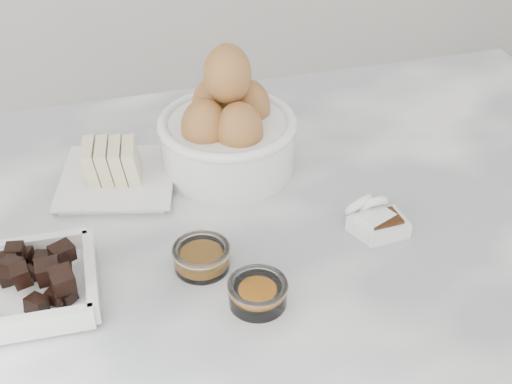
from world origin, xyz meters
TOP-DOWN VIEW (x-y plane):
  - marble_slab at (0.00, 0.00)m, footprint 1.20×0.80m
  - chocolate_dish at (-0.28, -0.04)m, footprint 0.19×0.15m
  - butter_plate at (-0.15, 0.15)m, footprint 0.19×0.19m
  - sugar_ramekin at (-0.03, 0.16)m, footprint 0.09×0.09m
  - egg_bowl at (0.01, 0.15)m, footprint 0.19×0.19m
  - honey_bowl at (-0.07, -0.05)m, footprint 0.07×0.07m
  - zest_bowl at (-0.02, -0.12)m, footprint 0.07×0.07m
  - vanilla_spoon at (0.16, -0.04)m, footprint 0.06×0.07m
  - salt_spoon at (0.15, -0.03)m, footprint 0.07×0.08m

SIDE VIEW (x-z plane):
  - marble_slab at x=0.00m, z-range 0.90..0.94m
  - vanilla_spoon at x=0.16m, z-range 0.93..0.98m
  - salt_spoon at x=0.15m, z-range 0.93..0.98m
  - honey_bowl at x=-0.07m, z-range 0.94..0.97m
  - zest_bowl at x=-0.02m, z-range 0.94..0.97m
  - chocolate_dish at x=-0.28m, z-range 0.94..0.99m
  - butter_plate at x=-0.15m, z-range 0.93..0.99m
  - sugar_ramekin at x=-0.03m, z-range 0.94..0.99m
  - egg_bowl at x=0.01m, z-range 0.91..1.09m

